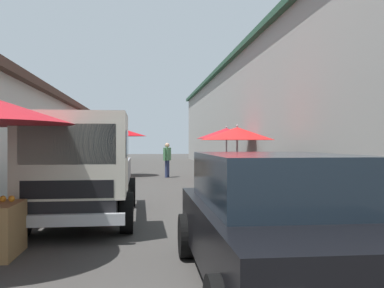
{
  "coord_description": "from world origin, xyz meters",
  "views": [
    {
      "loc": [
        -1.36,
        0.61,
        1.57
      ],
      "look_at": [
        10.65,
        -0.78,
        1.54
      ],
      "focal_mm": 39.11,
      "sensor_mm": 36.0,
      "label": 1
    }
  ],
  "objects_px": {
    "fruit_stall_far_left": "(236,142)",
    "fruit_stall_far_right": "(226,139)",
    "fruit_stall_near_right": "(122,139)",
    "vendor_by_crates": "(167,158)",
    "delivery_truck": "(81,171)",
    "parked_scooter": "(285,188)",
    "plastic_stool": "(89,176)",
    "hatchback_car": "(277,220)"
  },
  "relations": [
    {
      "from": "plastic_stool",
      "to": "fruit_stall_far_left",
      "type": "bearing_deg",
      "value": -133.09
    },
    {
      "from": "fruit_stall_far_right",
      "to": "hatchback_car",
      "type": "relative_size",
      "value": 0.64
    },
    {
      "from": "fruit_stall_far_left",
      "to": "plastic_stool",
      "type": "distance_m",
      "value": 6.58
    },
    {
      "from": "fruit_stall_far_right",
      "to": "fruit_stall_near_right",
      "type": "bearing_deg",
      "value": 55.55
    },
    {
      "from": "hatchback_car",
      "to": "vendor_by_crates",
      "type": "xyz_separation_m",
      "value": [
        14.67,
        0.37,
        0.17
      ]
    },
    {
      "from": "delivery_truck",
      "to": "plastic_stool",
      "type": "distance_m",
      "value": 8.29
    },
    {
      "from": "fruit_stall_far_left",
      "to": "delivery_truck",
      "type": "distance_m",
      "value": 5.41
    },
    {
      "from": "hatchback_car",
      "to": "vendor_by_crates",
      "type": "relative_size",
      "value": 2.49
    },
    {
      "from": "delivery_truck",
      "to": "parked_scooter",
      "type": "distance_m",
      "value": 5.09
    },
    {
      "from": "hatchback_car",
      "to": "delivery_truck",
      "type": "distance_m",
      "value": 4.48
    },
    {
      "from": "fruit_stall_near_right",
      "to": "parked_scooter",
      "type": "bearing_deg",
      "value": -155.9
    },
    {
      "from": "fruit_stall_far_left",
      "to": "fruit_stall_near_right",
      "type": "xyz_separation_m",
      "value": [
        8.28,
        3.68,
        0.15
      ]
    },
    {
      "from": "delivery_truck",
      "to": "vendor_by_crates",
      "type": "xyz_separation_m",
      "value": [
        11.04,
        -2.24,
        -0.14
      ]
    },
    {
      "from": "fruit_stall_near_right",
      "to": "parked_scooter",
      "type": "relative_size",
      "value": 1.37
    },
    {
      "from": "hatchback_car",
      "to": "vendor_by_crates",
      "type": "distance_m",
      "value": 14.67
    },
    {
      "from": "fruit_stall_near_right",
      "to": "plastic_stool",
      "type": "relative_size",
      "value": 5.33
    },
    {
      "from": "fruit_stall_far_right",
      "to": "parked_scooter",
      "type": "height_order",
      "value": "fruit_stall_far_right"
    },
    {
      "from": "parked_scooter",
      "to": "plastic_stool",
      "type": "relative_size",
      "value": 3.89
    },
    {
      "from": "parked_scooter",
      "to": "fruit_stall_near_right",
      "type": "bearing_deg",
      "value": 24.1
    },
    {
      "from": "fruit_stall_near_right",
      "to": "hatchback_car",
      "type": "height_order",
      "value": "fruit_stall_near_right"
    },
    {
      "from": "vendor_by_crates",
      "to": "plastic_stool",
      "type": "distance_m",
      "value": 4.26
    },
    {
      "from": "plastic_stool",
      "to": "delivery_truck",
      "type": "bearing_deg",
      "value": -173.74
    },
    {
      "from": "fruit_stall_far_left",
      "to": "delivery_truck",
      "type": "bearing_deg",
      "value": 134.91
    },
    {
      "from": "fruit_stall_far_left",
      "to": "fruit_stall_far_right",
      "type": "height_order",
      "value": "fruit_stall_far_right"
    },
    {
      "from": "fruit_stall_far_left",
      "to": "fruit_stall_near_right",
      "type": "relative_size",
      "value": 0.93
    },
    {
      "from": "delivery_truck",
      "to": "plastic_stool",
      "type": "bearing_deg",
      "value": 6.26
    },
    {
      "from": "fruit_stall_far_left",
      "to": "vendor_by_crates",
      "type": "relative_size",
      "value": 1.37
    },
    {
      "from": "fruit_stall_near_right",
      "to": "plastic_stool",
      "type": "bearing_deg",
      "value": 164.99
    },
    {
      "from": "fruit_stall_near_right",
      "to": "vendor_by_crates",
      "type": "bearing_deg",
      "value": -116.35
    },
    {
      "from": "hatchback_car",
      "to": "fruit_stall_far_right",
      "type": "bearing_deg",
      "value": -8.8
    },
    {
      "from": "fruit_stall_far_right",
      "to": "delivery_truck",
      "type": "xyz_separation_m",
      "value": [
        -9.04,
        4.57,
        -0.71
      ]
    },
    {
      "from": "fruit_stall_far_left",
      "to": "fruit_stall_near_right",
      "type": "distance_m",
      "value": 9.06
    },
    {
      "from": "plastic_stool",
      "to": "fruit_stall_near_right",
      "type": "bearing_deg",
      "value": -15.01
    },
    {
      "from": "fruit_stall_far_left",
      "to": "fruit_stall_far_right",
      "type": "distance_m",
      "value": 5.3
    },
    {
      "from": "hatchback_car",
      "to": "delivery_truck",
      "type": "height_order",
      "value": "delivery_truck"
    },
    {
      "from": "hatchback_car",
      "to": "plastic_stool",
      "type": "bearing_deg",
      "value": 16.5
    },
    {
      "from": "parked_scooter",
      "to": "plastic_stool",
      "type": "xyz_separation_m",
      "value": [
        6.21,
        5.55,
        -0.12
      ]
    },
    {
      "from": "fruit_stall_far_right",
      "to": "hatchback_car",
      "type": "xyz_separation_m",
      "value": [
        -12.67,
        1.96,
        -1.01
      ]
    },
    {
      "from": "fruit_stall_far_right",
      "to": "fruit_stall_far_left",
      "type": "bearing_deg",
      "value": 171.81
    },
    {
      "from": "delivery_truck",
      "to": "parked_scooter",
      "type": "height_order",
      "value": "delivery_truck"
    },
    {
      "from": "hatchback_car",
      "to": "delivery_truck",
      "type": "xyz_separation_m",
      "value": [
        3.63,
        2.61,
        0.3
      ]
    },
    {
      "from": "vendor_by_crates",
      "to": "delivery_truck",
      "type": "bearing_deg",
      "value": 168.55
    }
  ]
}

